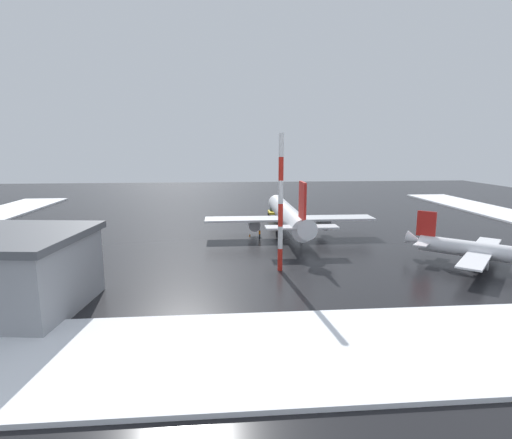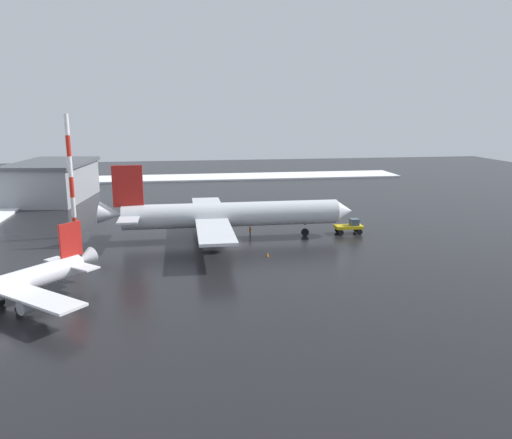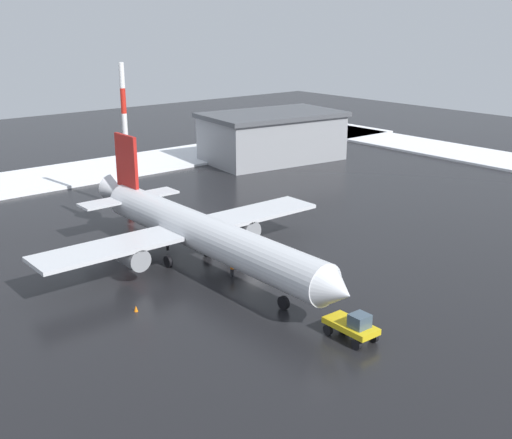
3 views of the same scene
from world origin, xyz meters
TOP-DOWN VIEW (x-y plane):
  - ground_plane at (0.00, 0.00)m, footprint 240.00×240.00m
  - snow_bank_far at (0.00, -50.00)m, footprint 152.00×16.00m
  - airplane_foreground_jet at (5.93, -1.97)m, footprint 33.66×40.73m
  - airplane_distant_tail at (32.23, -28.19)m, footprint 21.09×19.82m
  - pushback_tug at (5.49, 18.94)m, footprint 2.39×4.65m
  - ground_crew_near_tug at (-0.21, -5.44)m, footprint 0.36×0.36m
  - ground_crew_by_nose_gear at (4.88, 2.05)m, footprint 0.36×0.36m
  - antenna_mast at (0.84, -26.23)m, footprint 0.70×0.70m
  - traffic_cone_near_nose at (-2.03, -3.52)m, footprint 0.36×0.36m
  - traffic_cone_mid_line at (16.49, 2.90)m, footprint 0.36×0.36m

SIDE VIEW (x-z plane):
  - ground_plane at x=0.00m, z-range 0.00..0.00m
  - snow_bank_far at x=0.00m, z-range 0.00..0.43m
  - traffic_cone_near_nose at x=-2.03m, z-range 0.00..0.55m
  - traffic_cone_mid_line at x=16.49m, z-range 0.00..0.55m
  - ground_crew_near_tug at x=-0.21m, z-range 0.12..1.83m
  - ground_crew_by_nose_gear at x=4.88m, z-range 0.12..1.83m
  - pushback_tug at x=5.49m, z-range 0.03..2.53m
  - airplane_distant_tail at x=32.23m, z-range -1.31..6.41m
  - airplane_foreground_jet at x=5.93m, z-range -2.06..10.07m
  - antenna_mast at x=0.84m, z-range 0.00..19.74m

